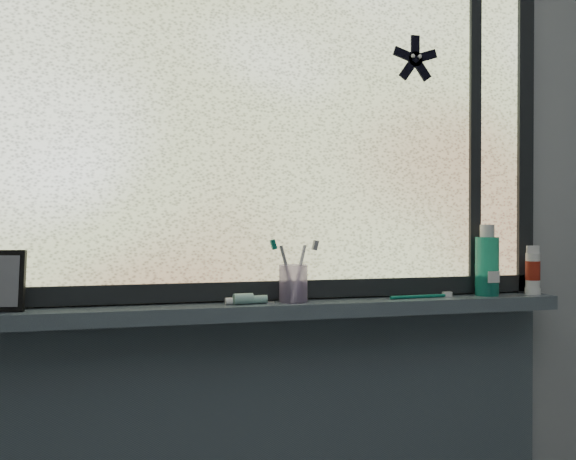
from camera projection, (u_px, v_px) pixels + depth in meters
The scene contains 13 objects.
wall_back at pixel (281, 218), 1.82m from camera, with size 3.00×0.01×2.50m, color #9EA3A8.
windowsill at pixel (288, 309), 1.76m from camera, with size 1.62×0.14×0.04m, color #45525D.
window_pane at pixel (283, 119), 1.80m from camera, with size 1.50×0.01×1.00m, color silver.
frame_bottom at pixel (283, 289), 1.80m from camera, with size 1.60×0.03×0.05m, color black.
frame_right at pixel (524, 129), 2.00m from camera, with size 0.05×0.03×1.10m, color black.
frame_mullion at pixel (474, 127), 1.95m from camera, with size 0.04×0.03×1.00m, color black.
starfish_sticker at pixel (415, 59), 1.89m from camera, with size 0.15×0.02×0.15m, color black, non-canonical shape.
vanity_mirror at pixel (0, 281), 1.57m from camera, with size 0.12×0.06×0.15m, color black.
toothpaste_tube at pixel (250, 299), 1.71m from camera, with size 0.16×0.03×0.03m, color silver, non-canonical shape.
toothbrush_cup at pixel (293, 283), 1.76m from camera, with size 0.08×0.08×0.10m, color #CBADE5.
toothbrush_lying at pixel (418, 296), 1.84m from camera, with size 0.22×0.02×0.01m, color #0C6D59, non-canonical shape.
mouthwash_bottle at pixel (487, 260), 1.91m from camera, with size 0.07×0.07×0.17m, color teal.
cream_tube at pixel (533, 268), 1.94m from camera, with size 0.04×0.04×0.11m, color silver.
Camera 1 is at (-0.45, -0.46, 1.24)m, focal length 40.00 mm.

